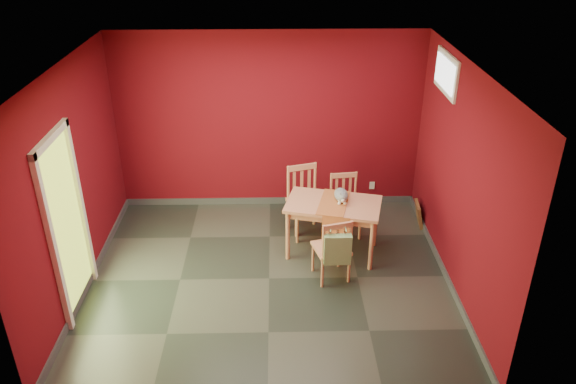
{
  "coord_description": "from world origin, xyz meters",
  "views": [
    {
      "loc": [
        0.11,
        -5.8,
        4.25
      ],
      "look_at": [
        0.25,
        0.45,
        1.0
      ],
      "focal_mm": 35.0,
      "sensor_mm": 36.0,
      "label": 1
    }
  ],
  "objects_px": {
    "chair_far_right": "(345,204)",
    "chair_near": "(333,248)",
    "dining_table": "(333,209)",
    "picture_frame": "(419,214)",
    "chair_far_left": "(305,200)",
    "cat": "(341,193)",
    "tote_bag": "(338,249)"
  },
  "relations": [
    {
      "from": "dining_table",
      "to": "chair_far_right",
      "type": "height_order",
      "value": "chair_far_right"
    },
    {
      "from": "chair_far_left",
      "to": "chair_far_right",
      "type": "xyz_separation_m",
      "value": [
        0.56,
        -0.03,
        -0.06
      ]
    },
    {
      "from": "chair_far_right",
      "to": "picture_frame",
      "type": "xyz_separation_m",
      "value": [
        1.12,
        0.19,
        -0.28
      ]
    },
    {
      "from": "cat",
      "to": "chair_far_right",
      "type": "bearing_deg",
      "value": 90.19
    },
    {
      "from": "chair_far_left",
      "to": "chair_far_right",
      "type": "relative_size",
      "value": 1.13
    },
    {
      "from": "picture_frame",
      "to": "dining_table",
      "type": "bearing_deg",
      "value": -152.31
    },
    {
      "from": "dining_table",
      "to": "chair_near",
      "type": "relative_size",
      "value": 1.53
    },
    {
      "from": "chair_far_right",
      "to": "cat",
      "type": "relative_size",
      "value": 2.36
    },
    {
      "from": "picture_frame",
      "to": "chair_near",
      "type": "bearing_deg",
      "value": -137.03
    },
    {
      "from": "chair_far_left",
      "to": "cat",
      "type": "relative_size",
      "value": 2.67
    },
    {
      "from": "chair_far_left",
      "to": "chair_near",
      "type": "distance_m",
      "value": 1.17
    },
    {
      "from": "chair_near",
      "to": "picture_frame",
      "type": "relative_size",
      "value": 2.49
    },
    {
      "from": "chair_near",
      "to": "picture_frame",
      "type": "xyz_separation_m",
      "value": [
        1.4,
        1.3,
        -0.28
      ]
    },
    {
      "from": "chair_far_left",
      "to": "picture_frame",
      "type": "relative_size",
      "value": 2.82
    },
    {
      "from": "dining_table",
      "to": "tote_bag",
      "type": "bearing_deg",
      "value": -91.47
    },
    {
      "from": "chair_near",
      "to": "tote_bag",
      "type": "xyz_separation_m",
      "value": [
        0.04,
        -0.21,
        0.12
      ]
    },
    {
      "from": "dining_table",
      "to": "chair_near",
      "type": "distance_m",
      "value": 0.64
    },
    {
      "from": "chair_near",
      "to": "cat",
      "type": "bearing_deg",
      "value": 76.84
    },
    {
      "from": "chair_far_right",
      "to": "chair_far_left",
      "type": "bearing_deg",
      "value": 177.43
    },
    {
      "from": "dining_table",
      "to": "chair_near",
      "type": "xyz_separation_m",
      "value": [
        -0.06,
        -0.6,
        -0.21
      ]
    },
    {
      "from": "cat",
      "to": "picture_frame",
      "type": "bearing_deg",
      "value": 41.58
    },
    {
      "from": "chair_far_right",
      "to": "chair_near",
      "type": "xyz_separation_m",
      "value": [
        -0.28,
        -1.11,
        -0.0
      ]
    },
    {
      "from": "cat",
      "to": "picture_frame",
      "type": "xyz_separation_m",
      "value": [
        1.24,
        0.61,
        -0.68
      ]
    },
    {
      "from": "chair_far_left",
      "to": "cat",
      "type": "xyz_separation_m",
      "value": [
        0.45,
        -0.44,
        0.34
      ]
    },
    {
      "from": "chair_far_right",
      "to": "cat",
      "type": "height_order",
      "value": "cat"
    },
    {
      "from": "chair_far_right",
      "to": "chair_near",
      "type": "relative_size",
      "value": 1.0
    },
    {
      "from": "tote_bag",
      "to": "chair_near",
      "type": "bearing_deg",
      "value": 99.66
    },
    {
      "from": "chair_near",
      "to": "tote_bag",
      "type": "distance_m",
      "value": 0.24
    },
    {
      "from": "cat",
      "to": "picture_frame",
      "type": "height_order",
      "value": "cat"
    },
    {
      "from": "chair_far_left",
      "to": "cat",
      "type": "height_order",
      "value": "chair_far_left"
    },
    {
      "from": "dining_table",
      "to": "chair_far_left",
      "type": "relative_size",
      "value": 1.35
    },
    {
      "from": "cat",
      "to": "picture_frame",
      "type": "distance_m",
      "value": 1.53
    }
  ]
}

